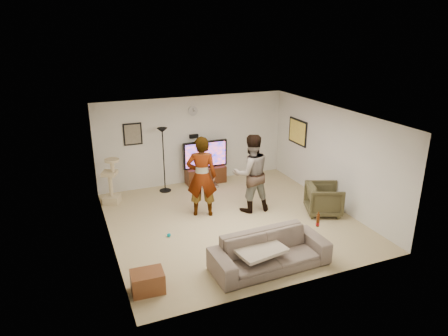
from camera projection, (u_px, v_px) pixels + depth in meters
name	position (u px, v px, depth m)	size (l,w,h in m)	color
floor	(231.00, 220.00, 9.57)	(5.50, 5.50, 0.02)	tan
ceiling	(232.00, 115.00, 8.73)	(5.50, 5.50, 0.02)	white
wall_back	(193.00, 140.00, 11.54)	(5.50, 0.04, 2.50)	white
wall_front	(297.00, 222.00, 6.75)	(5.50, 0.04, 2.50)	white
wall_left	(106.00, 188.00, 8.16)	(0.04, 5.50, 2.50)	white
wall_right	(332.00, 156.00, 10.13)	(0.04, 5.50, 2.50)	white
wall_clock	(193.00, 111.00, 11.23)	(0.26, 0.26, 0.04)	white
wall_speaker	(194.00, 136.00, 11.45)	(0.25, 0.10, 0.10)	black
picture_back	(133.00, 134.00, 10.80)	(0.42, 0.03, 0.52)	#6F6857
picture_right	(298.00, 132.00, 11.44)	(0.03, 0.78, 0.62)	#E9C248
tv_stand	(206.00, 175.00, 11.76)	(1.15, 0.45, 0.48)	#3B1D0E
console_box	(210.00, 186.00, 11.49)	(0.40, 0.30, 0.07)	beige
tv	(205.00, 154.00, 11.55)	(1.30, 0.08, 0.77)	black
tv_screen	(206.00, 155.00, 11.52)	(1.20, 0.01, 0.68)	#FD5531
floor_lamp	(164.00, 160.00, 10.95)	(0.32, 0.32, 1.78)	black
cat_tree	(110.00, 181.00, 10.28)	(0.39, 0.39, 1.21)	#C1B188
person_left	(202.00, 177.00, 9.52)	(0.72, 0.47, 1.96)	gray
person_right	(251.00, 173.00, 9.77)	(0.94, 0.73, 1.94)	teal
sofa	(270.00, 252.00, 7.60)	(2.25, 0.88, 0.66)	#6E6056
throw_blanket	(259.00, 249.00, 7.48)	(0.90, 0.70, 0.06)	beige
beer_bottle	(318.00, 220.00, 7.82)	(0.06, 0.06, 0.25)	#5B2507
armchair	(324.00, 199.00, 9.78)	(0.79, 0.82, 0.74)	#3E3923
side_table	(148.00, 282.00, 6.95)	(0.56, 0.42, 0.37)	brown
toy_ball	(169.00, 235.00, 8.79)	(0.08, 0.08, 0.08)	#0088A6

